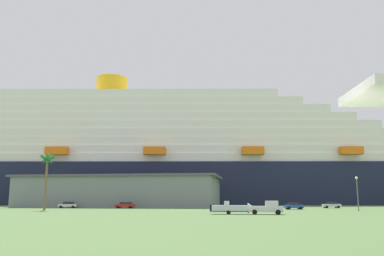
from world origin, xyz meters
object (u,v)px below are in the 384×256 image
pickup_truck (267,208)px  palm_tree (47,163)px  parked_car_blue_suv (294,206)px  cruise_ship (203,162)px  small_boat_on_trailer (235,208)px  street_lamp (357,188)px  parked_car_white_van (68,205)px  parked_car_silver_sedan (332,205)px  parked_car_red_hatchback (125,205)px

pickup_truck → palm_tree: (-45.52, 19.21, 9.11)m
palm_tree → parked_car_blue_suv: (55.10, 9.39, -9.32)m
cruise_ship → parked_car_blue_suv: cruise_ship is taller
small_boat_on_trailer → street_lamp: size_ratio=1.20×
small_boat_on_trailer → street_lamp: (25.90, 17.33, 3.69)m
cruise_ship → parked_car_white_van: cruise_ship is taller
cruise_ship → small_boat_on_trailer: (8.12, -95.90, -16.20)m
palm_tree → parked_car_blue_suv: bearing=9.7°
street_lamp → parked_car_blue_suv: street_lamp is taller
pickup_truck → parked_car_silver_sedan: pickup_truck is taller
cruise_ship → pickup_truck: size_ratio=52.62×
pickup_truck → parked_car_red_hatchback: size_ratio=1.18×
small_boat_on_trailer → cruise_ship: bearing=94.8°
small_boat_on_trailer → parked_car_white_van: (-42.09, 37.78, -0.13)m
small_boat_on_trailer → palm_tree: (-40.24, 18.83, 9.19)m
parked_car_white_van → parked_car_red_hatchback: size_ratio=1.01×
palm_tree → parked_car_white_van: palm_tree is taller
pickup_truck → parked_car_red_hatchback: pickup_truck is taller
parked_car_silver_sedan → parked_car_red_hatchback: same height
parked_car_silver_sedan → parked_car_red_hatchback: 53.74m
pickup_truck → parked_car_blue_suv: (9.58, 28.60, -0.21)m
cruise_ship → parked_car_white_van: (-33.97, -58.12, -16.32)m
parked_car_white_van → parked_car_blue_suv: 57.75m
pickup_truck → palm_tree: palm_tree is taller
palm_tree → parked_car_red_hatchback: 23.51m
small_boat_on_trailer → parked_car_blue_suv: 31.90m
parked_car_white_van → parked_car_blue_suv: (56.95, -9.56, -0.00)m
parked_car_red_hatchback → small_boat_on_trailer: bearing=-53.3°
palm_tree → cruise_ship: bearing=67.4°
small_boat_on_trailer → parked_car_white_van: small_boat_on_trailer is taller
pickup_truck → parked_car_white_van: size_ratio=1.16×
palm_tree → pickup_truck: bearing=-22.9°
parked_car_red_hatchback → cruise_ship: bearing=73.3°
cruise_ship → palm_tree: size_ratio=24.76×
street_lamp → parked_car_blue_suv: (-11.04, 10.89, -3.82)m
cruise_ship → parked_car_white_van: 69.27m
parked_car_white_van → parked_car_red_hatchback: 16.01m
small_boat_on_trailer → parked_car_silver_sedan: size_ratio=1.81×
parked_car_silver_sedan → parked_car_red_hatchback: (-53.41, -5.90, 0.00)m
cruise_ship → parked_car_blue_suv: (22.98, -67.68, -16.33)m
parked_car_silver_sedan → palm_tree: bearing=-161.6°
parked_car_silver_sedan → small_boat_on_trailer: bearing=-123.4°
cruise_ship → small_boat_on_trailer: 97.60m
pickup_truck → palm_tree: 50.24m
cruise_ship → parked_car_silver_sedan: (35.25, -54.72, -16.33)m
pickup_truck → parked_car_red_hatchback: (-31.56, 35.66, -0.21)m
cruise_ship → small_boat_on_trailer: size_ratio=35.68×
parked_car_red_hatchback → parked_car_silver_sedan: bearing=6.3°
pickup_truck → parked_car_white_van: bearing=141.1°
small_boat_on_trailer → palm_tree: 45.37m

